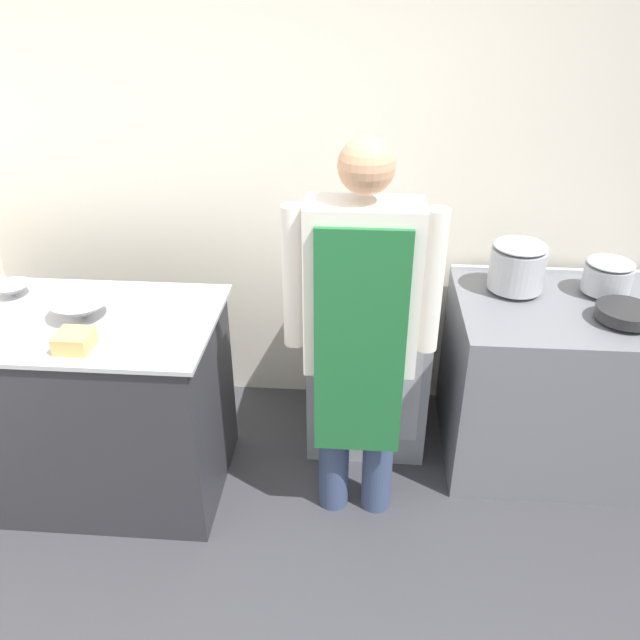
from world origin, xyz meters
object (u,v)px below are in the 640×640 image
stove (552,382)px  plastic_tub (75,341)px  saute_pan (625,313)px  sauce_pot (608,275)px  fridge_unit (368,365)px  person_cook (361,325)px  mixing_bowl (82,309)px  stock_pot (518,265)px

stove → plastic_tub: size_ratio=7.49×
plastic_tub → saute_pan: 2.36m
plastic_tub → sauce_pot: sauce_pot is taller
fridge_unit → person_cook: 0.83m
fridge_unit → mixing_bowl: 1.46m
stock_pot → plastic_tub: bearing=-157.5°
mixing_bowl → saute_pan: size_ratio=1.00×
saute_pan → sauce_pot: 0.28m
saute_pan → sauce_pot: sauce_pot is taller
fridge_unit → saute_pan: size_ratio=3.16×
stove → mixing_bowl: mixing_bowl is taller
fridge_unit → plastic_tub: (-1.18, -0.76, 0.56)m
fridge_unit → stock_pot: size_ratio=3.12×
stove → sauce_pot: size_ratio=4.50×
mixing_bowl → plastic_tub: mixing_bowl is taller
stove → fridge_unit: stove is taller
mixing_bowl → saute_pan: bearing=6.0°
stove → mixing_bowl: size_ratio=3.91×
mixing_bowl → sauce_pot: 2.44m
stock_pot → saute_pan: bearing=-32.7°
sauce_pot → fridge_unit: bearing=-179.1°
person_cook → mixing_bowl: (-1.20, 0.08, -0.02)m
fridge_unit → mixing_bowl: mixing_bowl is taller
stove → plastic_tub: (-2.10, -0.64, 0.53)m
stove → sauce_pot: bearing=34.5°
plastic_tub → stove: bearing=16.8°
fridge_unit → stove: bearing=-7.4°
stove → stock_pot: stock_pot is taller
saute_pan → sauce_pot: size_ratio=1.15×
mixing_bowl → saute_pan: mixing_bowl is taller
stock_pot → sauce_pot: 0.43m
plastic_tub → stock_pot: bearing=22.5°
fridge_unit → plastic_tub: 1.50m
person_cook → plastic_tub: person_cook is taller
stock_pot → sauce_pot: size_ratio=1.16×
stove → sauce_pot: sauce_pot is taller
mixing_bowl → stock_pot: stock_pot is taller
person_cook → saute_pan: person_cook is taller
plastic_tub → sauce_pot: size_ratio=0.60×
person_cook → plastic_tub: (-1.13, -0.17, -0.03)m
fridge_unit → person_cook: size_ratio=0.47×
mixing_bowl → stock_pot: (1.95, 0.53, 0.04)m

